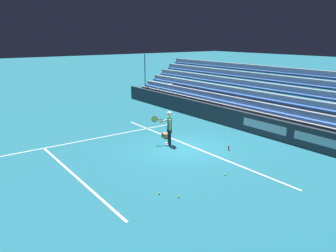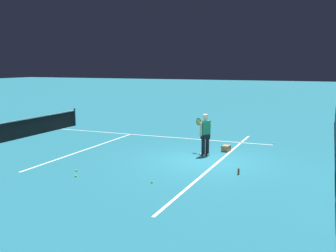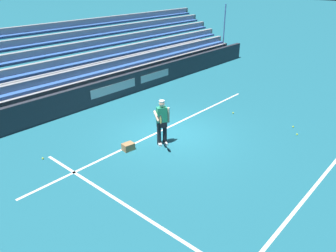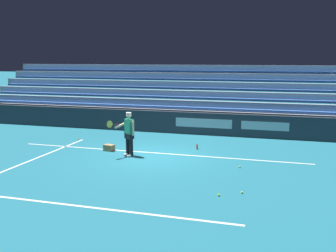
{
  "view_description": "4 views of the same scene",
  "coord_description": "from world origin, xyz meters",
  "px_view_note": "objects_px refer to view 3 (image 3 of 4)",
  "views": [
    {
      "loc": [
        -11.69,
        9.6,
        5.28
      ],
      "look_at": [
        0.05,
        0.94,
        1.28
      ],
      "focal_mm": 35.0,
      "sensor_mm": 36.0,
      "label": 1
    },
    {
      "loc": [
        -14.33,
        -4.37,
        3.7
      ],
      "look_at": [
        0.72,
        1.9,
        1.16
      ],
      "focal_mm": 42.0,
      "sensor_mm": 36.0,
      "label": 2
    },
    {
      "loc": [
        8.71,
        7.58,
        5.71
      ],
      "look_at": [
        0.65,
        0.42,
        0.71
      ],
      "focal_mm": 35.0,
      "sensor_mm": 36.0,
      "label": 3
    },
    {
      "loc": [
        -4.83,
        14.04,
        3.76
      ],
      "look_at": [
        -0.82,
        0.6,
        1.32
      ],
      "focal_mm": 42.0,
      "sensor_mm": 36.0,
      "label": 4
    }
  ],
  "objects_px": {
    "tennis_ball_far_right": "(233,113)",
    "tennis_ball_midcourt": "(43,158)",
    "ball_box_cardboard": "(128,147)",
    "tennis_ball_near_player": "(293,127)",
    "tennis_player": "(162,122)",
    "tennis_ball_by_box": "(297,134)",
    "water_bottle": "(165,111)"
  },
  "relations": [
    {
      "from": "tennis_ball_near_player",
      "to": "tennis_ball_by_box",
      "type": "bearing_deg",
      "value": 34.0
    },
    {
      "from": "tennis_ball_far_right",
      "to": "tennis_ball_by_box",
      "type": "distance_m",
      "value": 3.04
    },
    {
      "from": "tennis_player",
      "to": "water_bottle",
      "type": "height_order",
      "value": "tennis_player"
    },
    {
      "from": "tennis_ball_far_right",
      "to": "tennis_ball_by_box",
      "type": "relative_size",
      "value": 1.0
    },
    {
      "from": "ball_box_cardboard",
      "to": "tennis_ball_midcourt",
      "type": "bearing_deg",
      "value": -35.42
    },
    {
      "from": "tennis_player",
      "to": "tennis_ball_far_right",
      "type": "xyz_separation_m",
      "value": [
        -4.3,
        0.41,
        -0.86
      ]
    },
    {
      "from": "water_bottle",
      "to": "tennis_ball_by_box",
      "type": "bearing_deg",
      "value": 108.51
    },
    {
      "from": "water_bottle",
      "to": "tennis_ball_far_right",
      "type": "bearing_deg",
      "value": 131.04
    },
    {
      "from": "tennis_player",
      "to": "water_bottle",
      "type": "distance_m",
      "value": 3.07
    },
    {
      "from": "tennis_ball_by_box",
      "to": "tennis_ball_near_player",
      "type": "relative_size",
      "value": 1.0
    },
    {
      "from": "tennis_player",
      "to": "tennis_ball_by_box",
      "type": "height_order",
      "value": "tennis_player"
    },
    {
      "from": "tennis_ball_midcourt",
      "to": "water_bottle",
      "type": "height_order",
      "value": "water_bottle"
    },
    {
      "from": "tennis_ball_far_right",
      "to": "tennis_ball_near_player",
      "type": "relative_size",
      "value": 1.0
    },
    {
      "from": "tennis_ball_by_box",
      "to": "tennis_ball_far_right",
      "type": "bearing_deg",
      "value": -94.32
    },
    {
      "from": "ball_box_cardboard",
      "to": "tennis_ball_near_player",
      "type": "relative_size",
      "value": 6.06
    },
    {
      "from": "tennis_ball_midcourt",
      "to": "water_bottle",
      "type": "distance_m",
      "value": 5.79
    },
    {
      "from": "tennis_ball_far_right",
      "to": "tennis_ball_near_player",
      "type": "xyz_separation_m",
      "value": [
        -0.36,
        2.63,
        0.0
      ]
    },
    {
      "from": "tennis_ball_far_right",
      "to": "tennis_ball_midcourt",
      "type": "height_order",
      "value": "same"
    },
    {
      "from": "ball_box_cardboard",
      "to": "water_bottle",
      "type": "xyz_separation_m",
      "value": [
        -3.4,
        -1.3,
        -0.02
      ]
    },
    {
      "from": "tennis_player",
      "to": "ball_box_cardboard",
      "type": "xyz_separation_m",
      "value": [
        1.12,
        -0.61,
        -0.76
      ]
    },
    {
      "from": "tennis_ball_by_box",
      "to": "ball_box_cardboard",
      "type": "bearing_deg",
      "value": -37.97
    },
    {
      "from": "tennis_ball_midcourt",
      "to": "ball_box_cardboard",
      "type": "bearing_deg",
      "value": 144.58
    },
    {
      "from": "tennis_player",
      "to": "tennis_ball_by_box",
      "type": "xyz_separation_m",
      "value": [
        -4.07,
        3.44,
        -0.86
      ]
    },
    {
      "from": "ball_box_cardboard",
      "to": "tennis_ball_far_right",
      "type": "distance_m",
      "value": 5.51
    },
    {
      "from": "tennis_ball_far_right",
      "to": "tennis_player",
      "type": "bearing_deg",
      "value": -5.5
    },
    {
      "from": "tennis_ball_near_player",
      "to": "tennis_player",
      "type": "bearing_deg",
      "value": -33.16
    },
    {
      "from": "water_bottle",
      "to": "tennis_player",
      "type": "bearing_deg",
      "value": 39.95
    },
    {
      "from": "tennis_ball_by_box",
      "to": "tennis_ball_near_player",
      "type": "bearing_deg",
      "value": -146.0
    },
    {
      "from": "tennis_ball_far_right",
      "to": "tennis_ball_midcourt",
      "type": "distance_m",
      "value": 8.25
    },
    {
      "from": "ball_box_cardboard",
      "to": "water_bottle",
      "type": "bearing_deg",
      "value": -159.1
    },
    {
      "from": "tennis_ball_far_right",
      "to": "tennis_ball_by_box",
      "type": "height_order",
      "value": "same"
    },
    {
      "from": "ball_box_cardboard",
      "to": "tennis_ball_far_right",
      "type": "xyz_separation_m",
      "value": [
        -5.42,
        1.02,
        -0.1
      ]
    }
  ]
}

